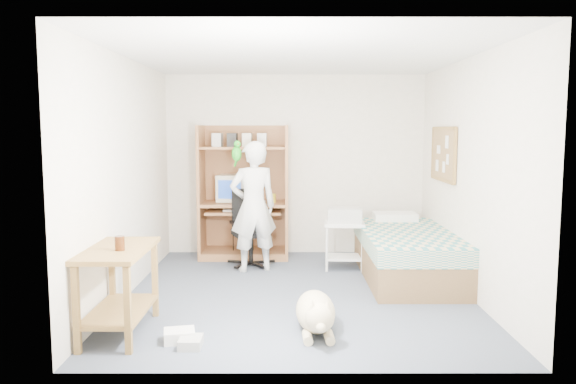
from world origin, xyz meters
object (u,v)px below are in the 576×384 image
(computer_hutch, at_px, (244,197))
(printer_cart, at_px, (344,238))
(bed, at_px, (407,254))
(side_desk, at_px, (119,277))
(office_chair, at_px, (250,238))
(dog, at_px, (316,312))
(person, at_px, (253,207))

(computer_hutch, distance_m, printer_cart, 1.53)
(bed, xyz_separation_m, printer_cart, (-0.70, 0.43, 0.10))
(side_desk, xyz_separation_m, office_chair, (0.95, 2.46, -0.15))
(bed, xyz_separation_m, dog, (-1.16, -1.78, -0.11))
(office_chair, bearing_deg, side_desk, -130.36)
(side_desk, relative_size, dog, 0.94)
(computer_hutch, relative_size, dog, 1.69)
(computer_hutch, height_order, dog, computer_hutch)
(bed, xyz_separation_m, side_desk, (-2.85, -1.82, 0.21))
(bed, distance_m, printer_cart, 0.83)
(bed, height_order, side_desk, side_desk)
(printer_cart, bearing_deg, side_desk, -130.33)
(printer_cart, bearing_deg, computer_hutch, 155.48)
(office_chair, bearing_deg, dog, -92.26)
(computer_hutch, relative_size, printer_cart, 3.04)
(computer_hutch, height_order, office_chair, computer_hutch)
(bed, xyz_separation_m, person, (-1.83, 0.34, 0.51))
(person, relative_size, dog, 1.51)
(bed, distance_m, dog, 2.13)
(person, bearing_deg, bed, 150.27)
(person, relative_size, printer_cart, 2.71)
(office_chair, bearing_deg, bed, -37.84)
(computer_hutch, bearing_deg, person, -77.70)
(dog, relative_size, printer_cart, 1.80)
(computer_hutch, xyz_separation_m, person, (0.17, -0.78, -0.02))
(dog, bearing_deg, office_chair, 104.91)
(computer_hutch, bearing_deg, printer_cart, -27.95)
(bed, distance_m, office_chair, 2.00)
(computer_hutch, xyz_separation_m, bed, (2.00, -1.12, -0.53))
(bed, relative_size, dog, 1.90)
(side_desk, height_order, person, person)
(bed, relative_size, side_desk, 2.02)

